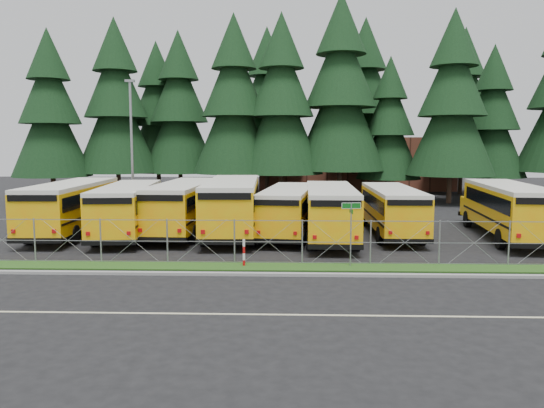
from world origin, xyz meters
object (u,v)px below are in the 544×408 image
(bus_4, at_px, (289,211))
(light_standard, at_px, (132,141))
(bus_0, at_px, (74,208))
(bus_6, at_px, (391,211))
(bus_3, at_px, (233,207))
(bus_1, at_px, (129,210))
(street_sign, at_px, (351,221))
(bus_east, at_px, (506,211))
(striped_bollard, at_px, (244,253))
(bus_5, at_px, (330,213))
(bus_2, at_px, (185,208))

(bus_4, xyz_separation_m, light_standard, (-12.15, 10.08, 4.11))
(bus_0, xyz_separation_m, bus_6, (18.63, 0.28, -0.13))
(bus_3, bearing_deg, bus_4, -3.73)
(bus_1, xyz_separation_m, light_standard, (-2.91, 10.60, 4.03))
(bus_1, relative_size, bus_6, 1.06)
(bus_4, xyz_separation_m, bus_6, (5.95, 0.26, -0.00))
(street_sign, bearing_deg, bus_6, 68.33)
(bus_3, height_order, street_sign, bus_3)
(bus_6, bearing_deg, bus_1, -176.69)
(bus_6, relative_size, light_standard, 1.05)
(bus_1, height_order, bus_4, bus_1)
(bus_1, xyz_separation_m, bus_3, (5.95, 0.60, 0.13))
(bus_east, bearing_deg, bus_6, 177.73)
(bus_3, xyz_separation_m, bus_4, (3.29, -0.09, -0.22))
(bus_east, bearing_deg, light_standard, 161.86)
(bus_6, bearing_deg, bus_4, -177.11)
(bus_east, distance_m, striped_bollard, 16.06)
(bus_3, bearing_deg, street_sign, -55.73)
(bus_5, distance_m, bus_east, 9.95)
(bus_0, bearing_deg, bus_3, -1.35)
(bus_5, bearing_deg, street_sign, -85.35)
(bus_0, xyz_separation_m, striped_bollard, (10.75, -8.09, -0.93))
(bus_1, height_order, bus_3, bus_3)
(bus_0, bearing_deg, bus_2, 2.08)
(bus_4, distance_m, bus_east, 12.25)
(striped_bollard, bearing_deg, light_standard, 119.33)
(bus_2, bearing_deg, bus_4, -1.91)
(bus_east, height_order, street_sign, bus_east)
(bus_1, distance_m, bus_4, 9.26)
(bus_3, xyz_separation_m, bus_east, (15.53, -0.69, -0.08))
(bus_3, relative_size, bus_6, 1.15)
(bus_2, height_order, light_standard, light_standard)
(bus_3, height_order, striped_bollard, bus_3)
(bus_6, xyz_separation_m, striped_bollard, (-7.89, -8.37, -0.79))
(bus_2, bearing_deg, bus_0, -173.71)
(street_sign, bearing_deg, bus_5, 93.20)
(bus_east, height_order, striped_bollard, bus_east)
(street_sign, distance_m, light_standard, 23.63)
(bus_0, bearing_deg, bus_4, -1.92)
(bus_4, bearing_deg, light_standard, 147.26)
(bus_0, height_order, striped_bollard, bus_0)
(bus_3, xyz_separation_m, striped_bollard, (1.36, -8.20, -1.01))
(bus_east, relative_size, striped_bollard, 9.72)
(bus_0, distance_m, bus_1, 3.47)
(bus_2, relative_size, street_sign, 4.11)
(bus_6, relative_size, striped_bollard, 8.86)
(bus_1, bearing_deg, light_standard, 99.27)
(bus_3, bearing_deg, bus_5, -15.04)
(bus_0, bearing_deg, striped_bollard, -38.98)
(bus_east, relative_size, street_sign, 4.15)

